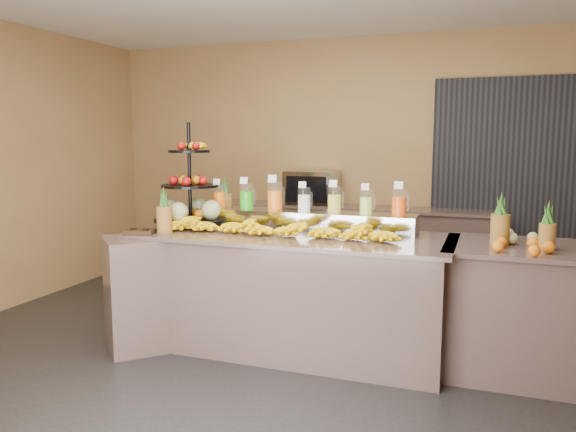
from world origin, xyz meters
The scene contains 20 objects.
ground centered at (0.00, 0.00, 0.00)m, with size 6.00×6.00×0.00m, color black.
room_envelope centered at (0.19, 0.79, 1.88)m, with size 6.04×5.02×2.82m.
buffet_counter centered at (-0.12, 0.26, 0.47)m, with size 2.75×1.25×0.93m.
right_counter centered at (1.70, 0.40, 0.47)m, with size 1.08×0.88×0.93m.
back_ledge centered at (0.00, 2.25, 0.47)m, with size 3.10×0.55×0.93m.
pitcher_tray centered at (0.01, 0.58, 1.01)m, with size 1.85×0.30×0.15m, color gray.
juice_pitcher_orange_a centered at (-0.77, 0.58, 1.17)m, with size 0.11×0.11×0.26m.
juice_pitcher_green centered at (-0.51, 0.58, 1.18)m, with size 0.12×0.12×0.28m.
juice_pitcher_orange_b centered at (-0.25, 0.58, 1.18)m, with size 0.13×0.13×0.31m.
juice_pitcher_milk centered at (0.01, 0.58, 1.17)m, with size 0.11×0.11×0.26m.
juice_pitcher_lemon centered at (0.27, 0.58, 1.17)m, with size 0.11×0.12×0.28m.
juice_pitcher_lime centered at (0.53, 0.58, 1.17)m, with size 0.11×0.11×0.26m.
juice_pitcher_orange_c centered at (0.79, 0.58, 1.17)m, with size 0.12×0.12×0.28m.
banana_heap centered at (-0.09, 0.23, 1.00)m, with size 1.96×0.18×0.16m.
fruit_stand centered at (-0.93, 0.43, 1.15)m, with size 0.67×0.67×0.88m.
condiment_caddy centered at (-1.13, -0.10, 0.95)m, with size 0.23×0.17×0.03m, color #321D0E.
pineapple_left_a centered at (-0.98, 0.02, 1.06)m, with size 0.12×0.12×0.37m.
pineapple_left_b centered at (-0.79, 0.74, 1.08)m, with size 0.14×0.14×0.41m.
right_fruit_pile centered at (1.66, 0.26, 1.00)m, with size 0.41×0.39×0.22m.
oven_warmer centered at (-0.45, 2.25, 1.12)m, with size 0.57×0.40×0.38m, color gray.
Camera 1 is at (1.46, -3.79, 1.68)m, focal length 35.00 mm.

